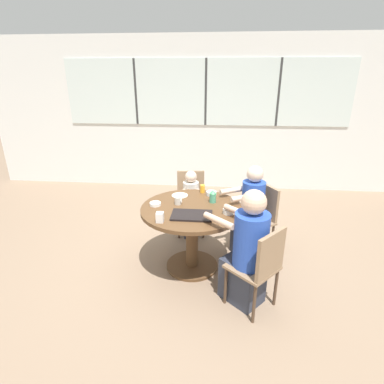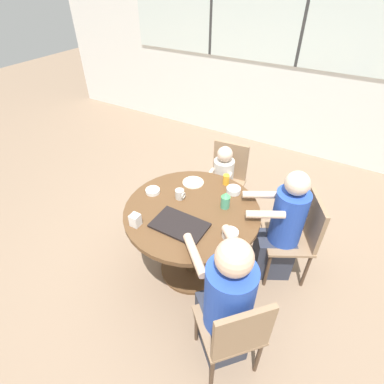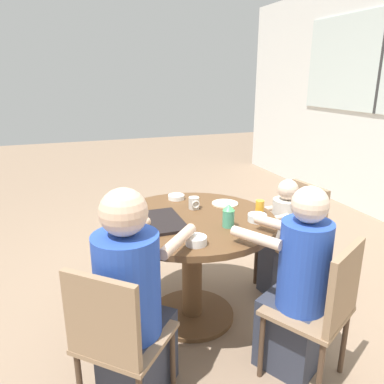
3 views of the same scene
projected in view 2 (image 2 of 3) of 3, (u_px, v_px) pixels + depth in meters
The scene contains 18 objects.
ground_plane at pixel (192, 268), 2.92m from camera, with size 16.00×16.00×0.00m, color #8C725B.
wall_back_with_windows at pixel (299, 50), 3.93m from camera, with size 8.40×0.08×2.80m.
dining_table at pixel (192, 226), 2.57m from camera, with size 1.12×1.12×0.76m.
chair_for_woman_green_shirt at pixel (235, 331), 1.90m from camera, with size 0.57×0.57×0.86m.
chair_for_man_blue_shirt at pixel (300, 233), 2.59m from camera, with size 0.54×0.54×0.86m.
chair_for_toddler at pixel (227, 175), 3.28m from camera, with size 0.44×0.44×0.86m.
person_woman_green_shirt at pixel (225, 306), 2.01m from camera, with size 0.64×0.62×1.19m.
person_man_blue_shirt at pixel (281, 231), 2.59m from camera, with size 0.56×0.48×1.14m.
person_toddler at pixel (221, 189), 3.22m from camera, with size 0.25×0.41×0.93m.
food_tray_dark at pixel (180, 225), 2.29m from camera, with size 0.42×0.27×0.02m.
coffee_mug at pixel (180, 194), 2.54m from camera, with size 0.08×0.08×0.08m.
sippy_cup at pixel (225, 200), 2.43m from camera, with size 0.08×0.08×0.15m.
juice_glass at pixel (226, 180), 2.70m from camera, with size 0.06×0.06×0.10m.
milk_carton_small at pixel (135, 220), 2.28m from camera, with size 0.07×0.07×0.10m.
bowl_white_shallow at pixel (234, 190), 2.62m from camera, with size 0.12×0.12×0.05m.
bowl_cereal at pixel (153, 191), 2.62m from camera, with size 0.12×0.12×0.03m.
bowl_fruit at pixel (230, 234), 2.20m from camera, with size 0.12×0.12×0.05m.
plate_tortillas at pixel (193, 182), 2.74m from camera, with size 0.19×0.19×0.01m.
Camera 2 is at (0.94, -1.59, 2.38)m, focal length 28.00 mm.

